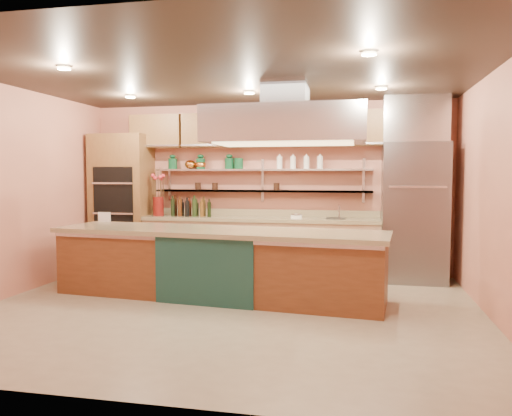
% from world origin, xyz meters
% --- Properties ---
extents(floor, '(6.00, 5.00, 0.02)m').
position_xyz_m(floor, '(0.00, 0.00, -0.01)').
color(floor, tan).
rests_on(floor, ground).
extents(ceiling, '(6.00, 5.00, 0.02)m').
position_xyz_m(ceiling, '(0.00, 0.00, 2.80)').
color(ceiling, black).
rests_on(ceiling, wall_back).
extents(wall_back, '(6.00, 0.04, 2.80)m').
position_xyz_m(wall_back, '(0.00, 2.50, 1.40)').
color(wall_back, tan).
rests_on(wall_back, floor).
extents(wall_front, '(6.00, 0.04, 2.80)m').
position_xyz_m(wall_front, '(0.00, -2.50, 1.40)').
color(wall_front, tan).
rests_on(wall_front, floor).
extents(wall_left, '(0.04, 5.00, 2.80)m').
position_xyz_m(wall_left, '(-3.00, 0.00, 1.40)').
color(wall_left, tan).
rests_on(wall_left, floor).
extents(wall_right, '(0.04, 5.00, 2.80)m').
position_xyz_m(wall_right, '(3.00, 0.00, 1.40)').
color(wall_right, tan).
rests_on(wall_right, floor).
extents(oven_stack, '(0.95, 0.64, 2.30)m').
position_xyz_m(oven_stack, '(-2.45, 2.18, 1.15)').
color(oven_stack, brown).
rests_on(oven_stack, floor).
extents(refrigerator, '(0.95, 0.72, 2.10)m').
position_xyz_m(refrigerator, '(2.35, 2.14, 1.05)').
color(refrigerator, slate).
rests_on(refrigerator, floor).
extents(back_counter, '(3.84, 0.64, 0.93)m').
position_xyz_m(back_counter, '(-0.05, 2.20, 0.47)').
color(back_counter, tan).
rests_on(back_counter, floor).
extents(wall_shelf_lower, '(3.60, 0.26, 0.03)m').
position_xyz_m(wall_shelf_lower, '(-0.05, 2.37, 1.35)').
color(wall_shelf_lower, silver).
rests_on(wall_shelf_lower, wall_back).
extents(wall_shelf_upper, '(3.60, 0.26, 0.03)m').
position_xyz_m(wall_shelf_upper, '(-0.05, 2.37, 1.70)').
color(wall_shelf_upper, silver).
rests_on(wall_shelf_upper, wall_back).
extents(upper_cabinets, '(4.60, 0.36, 0.55)m').
position_xyz_m(upper_cabinets, '(0.00, 2.32, 2.35)').
color(upper_cabinets, brown).
rests_on(upper_cabinets, wall_back).
extents(range_hood, '(2.00, 1.00, 0.45)m').
position_xyz_m(range_hood, '(0.60, 0.58, 2.25)').
color(range_hood, silver).
rests_on(range_hood, ceiling).
extents(ceiling_downlights, '(4.00, 2.80, 0.02)m').
position_xyz_m(ceiling_downlights, '(0.00, 0.20, 2.77)').
color(ceiling_downlights, '#FFE5A5').
rests_on(ceiling_downlights, ceiling).
extents(island, '(4.41, 1.36, 0.91)m').
position_xyz_m(island, '(-0.30, 0.58, 0.45)').
color(island, brown).
rests_on(island, floor).
extents(flower_vase, '(0.20, 0.20, 0.32)m').
position_xyz_m(flower_vase, '(-1.78, 2.15, 1.09)').
color(flower_vase, '#64120F').
rests_on(flower_vase, back_counter).
extents(oil_bottle_cluster, '(0.78, 0.47, 0.24)m').
position_xyz_m(oil_bottle_cluster, '(-1.19, 2.15, 1.05)').
color(oil_bottle_cluster, black).
rests_on(oil_bottle_cluster, back_counter).
extents(kitchen_scale, '(0.19, 0.16, 0.10)m').
position_xyz_m(kitchen_scale, '(0.56, 2.15, 0.98)').
color(kitchen_scale, white).
rests_on(kitchen_scale, back_counter).
extents(bar_faucet, '(0.04, 0.04, 0.21)m').
position_xyz_m(bar_faucet, '(1.22, 2.25, 1.03)').
color(bar_faucet, silver).
rests_on(bar_faucet, back_counter).
extents(copper_kettle, '(0.25, 0.25, 0.15)m').
position_xyz_m(copper_kettle, '(-1.28, 2.37, 1.79)').
color(copper_kettle, '#C1712C').
rests_on(copper_kettle, wall_shelf_upper).
extents(green_canister, '(0.16, 0.16, 0.18)m').
position_xyz_m(green_canister, '(-0.44, 2.37, 1.80)').
color(green_canister, '#0D3F22').
rests_on(green_canister, wall_shelf_upper).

